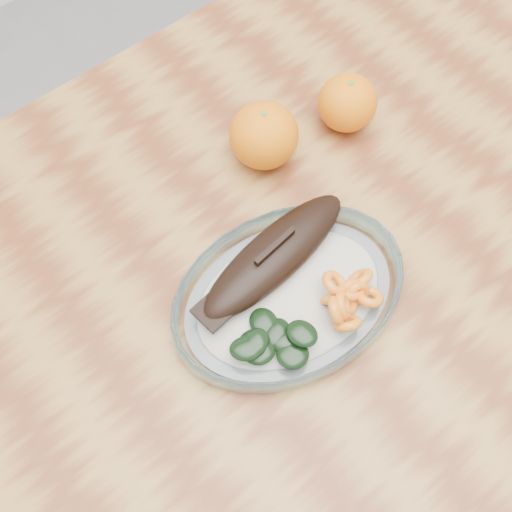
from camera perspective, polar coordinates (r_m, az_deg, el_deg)
name	(u,v)px	position (r m, az deg, el deg)	size (l,w,h in m)	color
ground	(298,386)	(1.49, 3.71, -11.43)	(3.00, 3.00, 0.00)	slate
dining_table	(325,259)	(0.89, 6.15, -0.23)	(1.20, 0.80, 0.75)	brown
plated_meal	(288,292)	(0.73, 2.91, -3.24)	(0.58, 0.58, 0.08)	white
orange_left	(264,135)	(0.81, 0.70, 10.67)	(0.09, 0.09, 0.09)	#F06604
orange_right	(347,103)	(0.86, 8.12, 13.33)	(0.08, 0.08, 0.08)	#F06604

